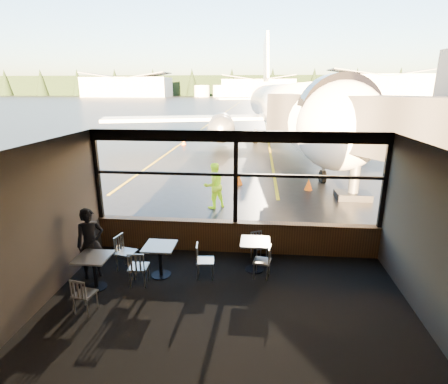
# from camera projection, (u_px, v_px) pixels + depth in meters

# --- Properties ---
(ground_plane) EXTENTS (520.00, 520.00, 0.00)m
(ground_plane) POSITION_uv_depth(u_px,v_px,m) (258.00, 101.00, 124.65)
(ground_plane) COLOR black
(ground_plane) RESTS_ON ground
(carpet_floor) EXTENTS (8.00, 6.00, 0.01)m
(carpet_floor) POSITION_uv_depth(u_px,v_px,m) (225.00, 314.00, 7.34)
(carpet_floor) COLOR black
(carpet_floor) RESTS_ON ground
(ceiling) EXTENTS (8.00, 6.00, 0.04)m
(ceiling) POSITION_uv_depth(u_px,v_px,m) (226.00, 150.00, 6.34)
(ceiling) COLOR #38332D
(ceiling) RESTS_ON ground
(wall_left) EXTENTS (0.04, 6.00, 3.50)m
(wall_left) POSITION_uv_depth(u_px,v_px,m) (33.00, 231.00, 7.21)
(wall_left) COLOR #453D37
(wall_left) RESTS_ON ground
(wall_right) EXTENTS (0.04, 6.00, 3.50)m
(wall_right) POSITION_uv_depth(u_px,v_px,m) (440.00, 247.00, 6.46)
(wall_right) COLOR #453D37
(wall_right) RESTS_ON ground
(wall_back) EXTENTS (8.00, 0.04, 3.50)m
(wall_back) POSITION_uv_depth(u_px,v_px,m) (201.00, 346.00, 3.98)
(wall_back) COLOR #453D37
(wall_back) RESTS_ON ground
(window_sill) EXTENTS (8.00, 0.28, 0.90)m
(window_sill) POSITION_uv_depth(u_px,v_px,m) (235.00, 237.00, 10.07)
(window_sill) COLOR #57341A
(window_sill) RESTS_ON ground
(window_header) EXTENTS (8.00, 0.18, 0.30)m
(window_header) POSITION_uv_depth(u_px,v_px,m) (236.00, 136.00, 9.24)
(window_header) COLOR black
(window_header) RESTS_ON ground
(mullion_left) EXTENTS (0.12, 0.12, 2.60)m
(mullion_left) POSITION_uv_depth(u_px,v_px,m) (97.00, 175.00, 9.94)
(mullion_left) COLOR black
(mullion_left) RESTS_ON ground
(mullion_centre) EXTENTS (0.12, 0.12, 2.60)m
(mullion_centre) POSITION_uv_depth(u_px,v_px,m) (236.00, 178.00, 9.57)
(mullion_centre) COLOR black
(mullion_centre) RESTS_ON ground
(mullion_right) EXTENTS (0.12, 0.12, 2.60)m
(mullion_right) POSITION_uv_depth(u_px,v_px,m) (385.00, 182.00, 9.20)
(mullion_right) COLOR black
(mullion_right) RESTS_ON ground
(window_transom) EXTENTS (8.00, 0.10, 0.08)m
(window_transom) POSITION_uv_depth(u_px,v_px,m) (236.00, 175.00, 9.54)
(window_transom) COLOR black
(window_transom) RESTS_ON ground
(airliner) EXTENTS (33.41, 38.85, 11.06)m
(airliner) POSITION_uv_depth(u_px,v_px,m) (287.00, 76.00, 27.63)
(airliner) COLOR white
(airliner) RESTS_ON ground_plane
(jet_bridge) EXTENTS (8.52, 10.41, 4.54)m
(jet_bridge) POSITION_uv_depth(u_px,v_px,m) (331.00, 146.00, 14.46)
(jet_bridge) COLOR #2C2C2E
(jet_bridge) RESTS_ON ground_plane
(cafe_table_near) EXTENTS (0.74, 0.74, 0.82)m
(cafe_table_near) POSITION_uv_depth(u_px,v_px,m) (255.00, 256.00, 9.04)
(cafe_table_near) COLOR gray
(cafe_table_near) RESTS_ON carpet_floor
(cafe_table_mid) EXTENTS (0.76, 0.76, 0.84)m
(cafe_table_mid) POSITION_uv_depth(u_px,v_px,m) (160.00, 261.00, 8.76)
(cafe_table_mid) COLOR #9E9891
(cafe_table_mid) RESTS_ON carpet_floor
(cafe_table_left) EXTENTS (0.75, 0.75, 0.83)m
(cafe_table_left) POSITION_uv_depth(u_px,v_px,m) (95.00, 272.00, 8.21)
(cafe_table_left) COLOR gray
(cafe_table_left) RESTS_ON carpet_floor
(chair_near_e) EXTENTS (0.54, 0.54, 0.86)m
(chair_near_e) POSITION_uv_depth(u_px,v_px,m) (262.00, 261.00, 8.70)
(chair_near_e) COLOR #ACA89B
(chair_near_e) RESTS_ON carpet_floor
(chair_near_w) EXTENTS (0.55, 0.55, 0.91)m
(chair_near_w) POSITION_uv_depth(u_px,v_px,m) (205.00, 261.00, 8.67)
(chair_near_w) COLOR #B4B0A3
(chair_near_w) RESTS_ON carpet_floor
(chair_near_n) EXTENTS (0.59, 0.59, 0.80)m
(chair_near_n) POSITION_uv_depth(u_px,v_px,m) (259.00, 247.00, 9.59)
(chair_near_n) COLOR beige
(chair_near_n) RESTS_ON carpet_floor
(chair_mid_s) EXTENTS (0.52, 0.52, 0.91)m
(chair_mid_s) POSITION_uv_depth(u_px,v_px,m) (139.00, 267.00, 8.36)
(chair_mid_s) COLOR #AFAA9E
(chair_mid_s) RESTS_ON carpet_floor
(chair_mid_w) EXTENTS (0.61, 0.61, 0.94)m
(chair_mid_w) POSITION_uv_depth(u_px,v_px,m) (126.00, 253.00, 9.07)
(chair_mid_w) COLOR beige
(chair_mid_w) RESTS_ON carpet_floor
(chair_left_s) EXTENTS (0.54, 0.54, 0.84)m
(chair_left_s) POSITION_uv_depth(u_px,v_px,m) (85.00, 294.00, 7.34)
(chair_left_s) COLOR #BDB7AB
(chair_left_s) RESTS_ON carpet_floor
(passenger) EXTENTS (0.79, 0.74, 1.80)m
(passenger) POSITION_uv_depth(u_px,v_px,m) (91.00, 243.00, 8.60)
(passenger) COLOR black
(passenger) RESTS_ON carpet_floor
(ground_crew) EXTENTS (1.11, 1.07, 1.81)m
(ground_crew) POSITION_uv_depth(u_px,v_px,m) (214.00, 186.00, 13.71)
(ground_crew) COLOR #BFF219
(ground_crew) RESTS_ON ground_plane
(cone_nose) EXTENTS (0.41, 0.41, 0.56)m
(cone_nose) POSITION_uv_depth(u_px,v_px,m) (239.00, 179.00, 17.17)
(cone_nose) COLOR orange
(cone_nose) RESTS_ON ground_plane
(cone_wing) EXTENTS (0.37, 0.37, 0.52)m
(cone_wing) POSITION_uv_depth(u_px,v_px,m) (184.00, 142.00, 29.30)
(cone_wing) COLOR #EA3F07
(cone_wing) RESTS_ON ground_plane
(hangar_left) EXTENTS (45.00, 18.00, 11.00)m
(hangar_left) POSITION_uv_depth(u_px,v_px,m) (127.00, 86.00, 186.84)
(hangar_left) COLOR silver
(hangar_left) RESTS_ON ground_plane
(hangar_mid) EXTENTS (38.00, 15.00, 10.00)m
(hangar_mid) POSITION_uv_depth(u_px,v_px,m) (259.00, 87.00, 185.21)
(hangar_mid) COLOR silver
(hangar_mid) RESTS_ON ground_plane
(hangar_right) EXTENTS (50.00, 20.00, 12.00)m
(hangar_right) POSITION_uv_depth(u_px,v_px,m) (380.00, 85.00, 172.64)
(hangar_right) COLOR silver
(hangar_right) RESTS_ON ground_plane
(fuel_tank_a) EXTENTS (8.00, 8.00, 6.00)m
(fuel_tank_a) POSITION_uv_depth(u_px,v_px,m) (202.00, 91.00, 185.72)
(fuel_tank_a) COLOR silver
(fuel_tank_a) RESTS_ON ground_plane
(fuel_tank_b) EXTENTS (8.00, 8.00, 6.00)m
(fuel_tank_b) POSITION_uv_depth(u_px,v_px,m) (221.00, 91.00, 184.79)
(fuel_tank_b) COLOR silver
(fuel_tank_b) RESTS_ON ground_plane
(fuel_tank_c) EXTENTS (8.00, 8.00, 6.00)m
(fuel_tank_c) POSITION_uv_depth(u_px,v_px,m) (239.00, 91.00, 183.85)
(fuel_tank_c) COLOR silver
(fuel_tank_c) RESTS_ON ground_plane
(treeline) EXTENTS (360.00, 3.00, 12.00)m
(treeline) POSITION_uv_depth(u_px,v_px,m) (259.00, 86.00, 208.76)
(treeline) COLOR black
(treeline) RESTS_ON ground_plane
(cone_extra) EXTENTS (0.38, 0.38, 0.53)m
(cone_extra) POSITION_uv_depth(u_px,v_px,m) (309.00, 184.00, 16.26)
(cone_extra) COLOR #FF5708
(cone_extra) RESTS_ON ground_plane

